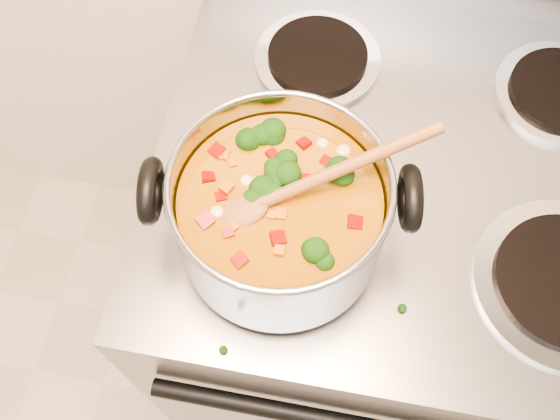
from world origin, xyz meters
name	(u,v)px	position (x,y,z in m)	size (l,w,h in m)	color
electric_range	(380,280)	(0.06, 1.16, 0.47)	(0.73, 0.66, 1.08)	gray
stockpot	(280,214)	(-0.11, 1.01, 1.00)	(0.31, 0.25, 0.15)	#A0A0A8
wooden_spoon	(292,190)	(-0.10, 1.01, 1.05)	(0.24, 0.15, 0.08)	brown
cooktop_crumbs	(281,324)	(-0.09, 0.90, 0.92)	(0.23, 0.17, 0.01)	black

